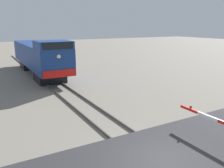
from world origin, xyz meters
TOP-DOWN VIEW (x-y plane):
  - ground_plane at (0.00, 0.00)m, footprint 160.00×160.00m
  - rail_track_right at (0.72, 0.00)m, footprint 0.08×80.00m
  - road_surface at (0.00, 0.00)m, footprint 36.00×5.52m
  - locomotive at (0.00, 20.67)m, footprint 3.08×15.51m

SIDE VIEW (x-z plane):
  - ground_plane at x=0.00m, z-range 0.00..0.00m
  - rail_track_right at x=0.72m, z-range 0.00..0.15m
  - road_surface at x=0.00m, z-range 0.00..0.17m
  - locomotive at x=0.00m, z-range 0.02..4.15m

